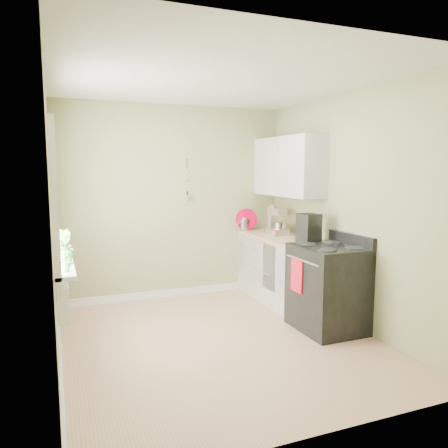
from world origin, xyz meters
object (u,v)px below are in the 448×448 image
object	(u,v)px
stand_mixer	(277,222)
coffee_maker	(309,230)
stove	(328,287)
kettle	(244,224)

from	to	relation	value
stand_mixer	coffee_maker	world-z (taller)	stand_mixer
stove	stand_mixer	distance (m)	1.46
kettle	coffee_maker	bearing A→B (deg)	-81.16
stove	kettle	world-z (taller)	kettle
stove	kettle	size ratio (longest dim) A/B	5.43
stand_mixer	kettle	distance (m)	0.58
stove	kettle	xyz separation A→B (m)	(-0.23, 1.83, 0.52)
stove	coffee_maker	bearing A→B (deg)	91.14
stand_mixer	stove	bearing A→B (deg)	-92.32
kettle	coffee_maker	world-z (taller)	coffee_maker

